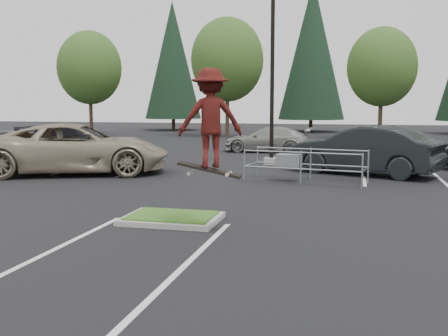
% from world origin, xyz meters
% --- Properties ---
extents(ground, '(120.00, 120.00, 0.00)m').
position_xyz_m(ground, '(0.00, 0.00, 0.00)').
color(ground, black).
rests_on(ground, ground).
extents(grass_median, '(2.20, 1.60, 0.16)m').
position_xyz_m(grass_median, '(0.00, 0.00, 0.08)').
color(grass_median, '#9B9991').
rests_on(grass_median, ground).
extents(stall_lines, '(22.62, 17.60, 0.01)m').
position_xyz_m(stall_lines, '(-1.35, 6.02, 0.00)').
color(stall_lines, white).
rests_on(stall_lines, ground).
extents(light_pole, '(0.70, 0.60, 10.12)m').
position_xyz_m(light_pole, '(0.50, 12.00, 4.56)').
color(light_pole, '#9B9991').
rests_on(light_pole, ground).
extents(decid_a, '(5.44, 5.44, 8.91)m').
position_xyz_m(decid_a, '(-18.01, 30.03, 5.58)').
color(decid_a, '#38281C').
rests_on(decid_a, ground).
extents(decid_b, '(5.89, 5.89, 9.64)m').
position_xyz_m(decid_b, '(-6.01, 30.53, 6.04)').
color(decid_b, '#38281C').
rests_on(decid_b, ground).
extents(decid_c, '(5.12, 5.12, 8.38)m').
position_xyz_m(decid_c, '(5.99, 29.83, 5.25)').
color(decid_c, '#38281C').
rests_on(decid_c, ground).
extents(conif_a, '(5.72, 5.72, 13.00)m').
position_xyz_m(conif_a, '(-14.00, 40.00, 7.10)').
color(conif_a, '#38281C').
rests_on(conif_a, ground).
extents(conif_b, '(6.38, 6.38, 14.50)m').
position_xyz_m(conif_b, '(0.00, 40.50, 7.85)').
color(conif_b, '#38281C').
rests_on(conif_b, ground).
extents(cart_corral, '(4.27, 2.08, 1.16)m').
position_xyz_m(cart_corral, '(2.04, 6.93, 0.73)').
color(cart_corral, '#999DA2').
rests_on(cart_corral, ground).
extents(skateboarder, '(1.50, 1.19, 2.25)m').
position_xyz_m(skateboarder, '(1.20, -1.00, 2.43)').
color(skateboarder, black).
rests_on(skateboarder, ground).
extents(car_l_tan, '(7.79, 5.57, 1.97)m').
position_xyz_m(car_l_tan, '(-6.50, 7.00, 0.99)').
color(car_l_tan, tan).
rests_on(car_l_tan, ground).
extents(car_l_black, '(5.95, 2.90, 1.67)m').
position_xyz_m(car_l_black, '(-9.00, 11.50, 0.83)').
color(car_l_black, black).
rests_on(car_l_black, ground).
extents(car_l_grey, '(4.89, 3.29, 1.55)m').
position_xyz_m(car_l_grey, '(-11.73, 11.50, 0.77)').
color(car_l_grey, '#505158').
rests_on(car_l_grey, ground).
extents(car_r_charc, '(6.05, 4.05, 1.89)m').
position_xyz_m(car_r_charc, '(4.50, 9.54, 0.94)').
color(car_r_charc, black).
rests_on(car_r_charc, ground).
extents(car_far_silver, '(4.95, 2.04, 1.43)m').
position_xyz_m(car_far_silver, '(-0.63, 18.00, 0.72)').
color(car_far_silver, '#9E9E99').
rests_on(car_far_silver, ground).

